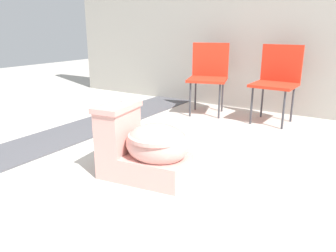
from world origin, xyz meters
name	(u,v)px	position (x,y,z in m)	size (l,w,h in m)	color
ground_plane	(146,187)	(0.00, 0.00, 0.00)	(14.00, 14.00, 0.00)	#B7B2A8
gravel_strip	(70,134)	(-1.30, 0.50, 0.01)	(0.56, 8.00, 0.01)	#4C4C51
building_wall	(318,0)	(0.50, 2.56, 1.30)	(7.00, 0.20, 2.60)	#9E998E
toilet	(145,148)	(-0.09, 0.13, 0.22)	(0.68, 0.46, 0.52)	#E09E93
folding_chair_left	(209,71)	(-0.54, 2.04, 0.51)	(0.55, 0.55, 0.83)	red
folding_chair_middle	(278,75)	(0.27, 2.08, 0.51)	(0.45, 0.45, 0.83)	red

